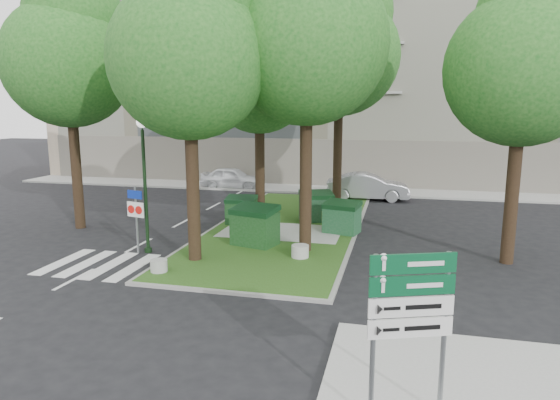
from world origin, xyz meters
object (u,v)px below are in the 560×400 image
(bollard_right, at_px, (300,251))
(street_lamp, at_px, (144,169))
(car_white, at_px, (232,178))
(traffic_sign_pole, at_px, (136,211))
(litter_bin, at_px, (326,219))
(tree_street_right, at_px, (527,54))
(bollard_mid, at_px, (244,239))
(tree_median_near_left, at_px, (192,44))
(car_silver, at_px, (368,187))
(tree_street_left, at_px, (70,50))
(tree_median_mid, at_px, (261,69))
(dumpster_d, at_px, (342,217))
(dumpster_b, at_px, (255,226))
(tree_median_far, at_px, (342,44))
(dumpster_a, at_px, (241,210))
(dumpster_c, at_px, (316,206))
(tree_median_near_right, at_px, (310,27))
(directional_sign, at_px, (410,310))
(bollard_left, at_px, (159,266))

(bollard_right, distance_m, street_lamp, 6.34)
(street_lamp, xyz_separation_m, car_white, (-1.76, 14.70, -2.42))
(bollard_right, height_order, traffic_sign_pole, traffic_sign_pole)
(bollard_right, relative_size, litter_bin, 0.90)
(tree_street_right, bearing_deg, bollard_mid, -178.43)
(tree_median_near_left, distance_m, traffic_sign_pole, 6.27)
(litter_bin, height_order, car_white, car_white)
(car_silver, bearing_deg, bollard_right, 168.46)
(tree_street_left, xyz_separation_m, car_silver, (11.91, 9.82, -6.88))
(tree_median_mid, distance_m, traffic_sign_pole, 8.65)
(dumpster_d, distance_m, litter_bin, 1.31)
(dumpster_b, bearing_deg, traffic_sign_pole, -140.37)
(tree_median_far, bearing_deg, tree_street_left, -150.72)
(dumpster_b, bearing_deg, tree_street_left, -173.31)
(dumpster_a, bearing_deg, tree_median_far, 41.45)
(litter_bin, bearing_deg, dumpster_c, 122.93)
(tree_median_near_left, bearing_deg, tree_street_right, 13.39)
(car_silver, bearing_deg, litter_bin, 165.54)
(traffic_sign_pole, bearing_deg, tree_median_near_right, 27.99)
(tree_street_right, relative_size, dumpster_d, 6.07)
(tree_median_mid, distance_m, car_silver, 10.22)
(dumpster_b, distance_m, street_lamp, 4.59)
(car_white, distance_m, car_silver, 9.19)
(car_silver, bearing_deg, tree_median_near_left, 155.19)
(tree_street_left, xyz_separation_m, directional_sign, (13.96, -11.03, -5.61))
(tree_street_right, bearing_deg, tree_street_left, 176.73)
(tree_median_far, xyz_separation_m, traffic_sign_pole, (-6.25, -9.06, -6.71))
(dumpster_a, bearing_deg, traffic_sign_pole, -119.44)
(litter_bin, height_order, car_silver, car_silver)
(dumpster_c, bearing_deg, tree_median_near_left, -135.05)
(dumpster_d, xyz_separation_m, bollard_mid, (-3.44, -2.62, -0.47))
(tree_median_far, height_order, dumpster_c, tree_median_far)
(dumpster_d, distance_m, bollard_left, 8.22)
(tree_median_far, bearing_deg, tree_median_near_right, -91.53)
(dumpster_c, bearing_deg, bollard_mid, -135.29)
(tree_street_left, relative_size, directional_sign, 3.80)
(dumpster_a, distance_m, car_white, 10.61)
(tree_street_right, bearing_deg, dumpster_b, -178.31)
(dumpster_d, bearing_deg, tree_street_right, -7.37)
(dumpster_b, bearing_deg, bollard_right, -15.84)
(bollard_right, distance_m, bollard_mid, 2.73)
(tree_median_near_left, xyz_separation_m, traffic_sign_pole, (-2.55, 0.44, -5.70))
(dumpster_c, bearing_deg, directional_sign, -95.73)
(dumpster_a, distance_m, traffic_sign_pole, 5.63)
(tree_street_right, bearing_deg, dumpster_a, 164.42)
(car_white, bearing_deg, dumpster_b, -157.90)
(car_white, bearing_deg, tree_street_left, 165.60)
(dumpster_a, distance_m, bollard_right, 5.75)
(tree_median_mid, relative_size, dumpster_c, 5.59)
(tree_median_near_right, bearing_deg, car_white, 119.43)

